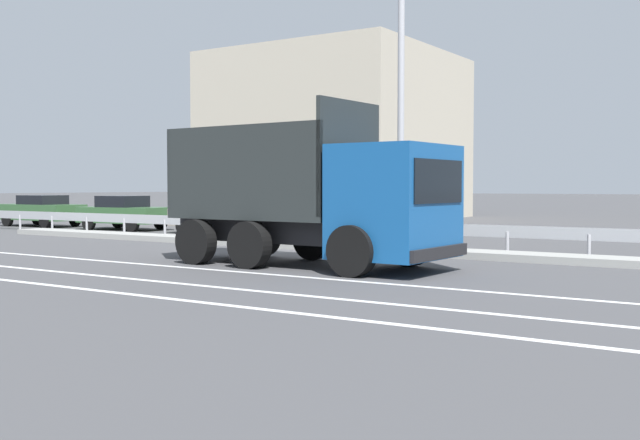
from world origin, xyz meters
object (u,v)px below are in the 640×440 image
object	(u,v)px
street_lamp_1	(399,47)
parked_car_2	(223,215)
parked_car_1	(124,212)
median_road_sign	(255,205)
parked_car_0	(41,210)
dump_truck	(339,207)
parked_car_3	(333,217)

from	to	relation	value
street_lamp_1	parked_car_2	bearing A→B (deg)	158.34
parked_car_1	parked_car_2	world-z (taller)	parked_car_1
median_road_sign	street_lamp_1	xyz separation A→B (m)	(4.82, 0.04, 4.28)
parked_car_1	parked_car_0	bearing A→B (deg)	-92.10
dump_truck	median_road_sign	xyz separation A→B (m)	(-5.40, 3.90, -0.12)
street_lamp_1	parked_car_2	distance (m)	11.06
dump_truck	median_road_sign	world-z (taller)	dump_truck
median_road_sign	street_lamp_1	bearing A→B (deg)	0.48
dump_truck	street_lamp_1	distance (m)	5.76
parked_car_2	parked_car_1	bearing A→B (deg)	91.57
street_lamp_1	parked_car_1	size ratio (longest dim) A/B	2.56
parked_car_1	parked_car_3	xyz separation A→B (m)	(10.09, 0.17, 0.02)
dump_truck	parked_car_2	xyz separation A→B (m)	(-9.83, 7.62, -0.65)
dump_truck	median_road_sign	bearing A→B (deg)	-123.84
median_road_sign	parked_car_1	distance (m)	10.33
parked_car_0	parked_car_1	bearing A→B (deg)	-88.73
parked_car_2	parked_car_3	size ratio (longest dim) A/B	0.85
parked_car_0	parked_car_3	world-z (taller)	parked_car_3
median_road_sign	parked_car_3	size ratio (longest dim) A/B	0.47
dump_truck	parked_car_3	world-z (taller)	dump_truck
street_lamp_1	parked_car_0	size ratio (longest dim) A/B	2.38
parked_car_1	parked_car_2	bearing A→B (deg)	87.10
street_lamp_1	parked_car_2	xyz separation A→B (m)	(-9.25, 3.67, -4.81)
parked_car_2	parked_car_3	xyz separation A→B (m)	(4.85, 0.03, 0.03)
median_road_sign	parked_car_2	size ratio (longest dim) A/B	0.55
parked_car_3	parked_car_0	bearing A→B (deg)	-93.48
dump_truck	parked_car_3	distance (m)	9.15
parked_car_1	parked_car_3	distance (m)	10.09
parked_car_3	parked_car_1	bearing A→B (deg)	-93.95
street_lamp_1	parked_car_1	distance (m)	15.67
parked_car_2	parked_car_3	distance (m)	4.85
median_road_sign	parked_car_1	bearing A→B (deg)	159.71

